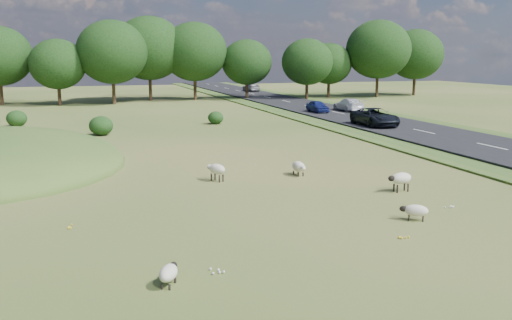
% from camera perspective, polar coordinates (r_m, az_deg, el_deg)
% --- Properties ---
extents(ground, '(160.00, 160.00, 0.00)m').
position_cam_1_polar(ground, '(44.53, -8.64, 2.16)').
color(ground, '#365B1C').
rests_on(ground, ground).
extents(road, '(8.00, 150.00, 0.25)m').
position_cam_1_polar(road, '(60.15, 9.04, 4.41)').
color(road, black).
rests_on(road, ground).
extents(treeline, '(96.28, 14.66, 11.70)m').
position_cam_1_polar(treeline, '(79.21, -13.56, 10.34)').
color(treeline, black).
rests_on(treeline, ground).
extents(shrubs, '(19.10, 10.02, 1.55)m').
position_cam_1_polar(shrubs, '(51.06, -16.03, 3.75)').
color(shrubs, black).
rests_on(shrubs, ground).
extents(sheep_0, '(1.31, 0.68, 0.92)m').
position_cam_1_polar(sheep_0, '(27.53, 14.27, -1.79)').
color(sheep_0, '#BFB49E').
rests_on(sheep_0, ground).
extents(sheep_1, '(0.61, 1.31, 0.75)m').
position_cam_1_polar(sheep_1, '(30.43, 4.29, -0.68)').
color(sheep_1, '#BFB49E').
rests_on(sheep_1, ground).
extents(sheep_2, '(0.98, 1.26, 0.90)m').
position_cam_1_polar(sheep_2, '(29.02, -3.97, -0.91)').
color(sheep_2, '#BFB49E').
rests_on(sheep_2, ground).
extents(sheep_3, '(1.10, 0.90, 0.63)m').
position_cam_1_polar(sheep_3, '(23.01, 15.65, -4.88)').
color(sheep_3, '#BFB49E').
rests_on(sheep_3, ground).
extents(sheep_4, '(0.81, 1.10, 0.61)m').
position_cam_1_polar(sheep_4, '(16.30, -8.73, -11.07)').
color(sheep_4, '#BFB49E').
rests_on(sheep_4, ground).
extents(car_0, '(1.48, 3.68, 1.25)m').
position_cam_1_polar(car_0, '(62.15, 6.18, 5.36)').
color(car_0, navy).
rests_on(car_0, road).
extents(car_1, '(2.01, 4.95, 1.44)m').
position_cam_1_polar(car_1, '(98.40, -0.49, 7.33)').
color(car_1, '#9C9EA3').
rests_on(car_1, road).
extents(car_3, '(2.51, 5.45, 1.52)m').
position_cam_1_polar(car_3, '(50.93, 11.82, 4.24)').
color(car_3, black).
rests_on(car_3, road).
extents(car_5, '(1.94, 4.78, 1.39)m').
position_cam_1_polar(car_5, '(63.95, 9.24, 5.49)').
color(car_5, white).
rests_on(car_5, road).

